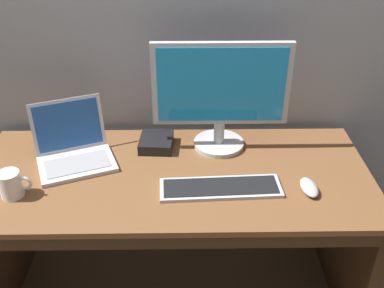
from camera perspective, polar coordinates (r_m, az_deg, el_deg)
name	(u,v)px	position (r m, az deg, el deg)	size (l,w,h in m)	color
desk	(173,217)	(2.00, -2.41, -9.24)	(1.64, 0.71, 0.71)	brown
laptop_silver	(74,152)	(1.97, -14.74, -0.99)	(0.38, 0.36, 0.24)	silver
external_monitor	(221,95)	(1.91, 3.67, 6.19)	(0.58, 0.23, 0.49)	#B7B7BC
wired_keyboard	(221,188)	(1.77, 3.65, -5.59)	(0.48, 0.17, 0.02)	#BCBCC1
computer_mouse	(309,187)	(1.81, 14.66, -5.35)	(0.06, 0.12, 0.04)	#B7B7BC
external_drive_box	(156,143)	(2.02, -4.56, 0.18)	(0.15, 0.16, 0.05)	black
coffee_mug	(11,184)	(1.84, -22.01, -4.79)	(0.13, 0.09, 0.11)	white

